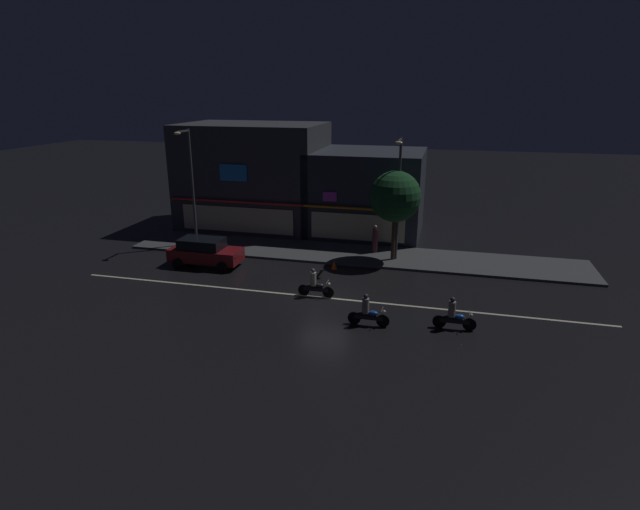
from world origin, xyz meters
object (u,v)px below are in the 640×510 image
streetlamp_mid (398,190)px  motorcycle_following (315,285)px  motorcycle_opposite_lane (368,312)px  pedestrian_on_sidewalk (375,240)px  traffic_cone (334,264)px  motorcycle_lead (454,316)px  parked_car_near_kerb (205,252)px  streetlamp_west (190,179)px

streetlamp_mid → motorcycle_following: bearing=-117.5°
motorcycle_opposite_lane → pedestrian_on_sidewalk: bearing=-80.3°
traffic_cone → motorcycle_opposite_lane: bearing=-66.2°
motorcycle_lead → traffic_cone: (-6.87, 6.50, -0.36)m
traffic_cone → motorcycle_following: bearing=-90.3°
motorcycle_following → pedestrian_on_sidewalk: bearing=75.1°
motorcycle_opposite_lane → motorcycle_following: bearing=-37.3°
motorcycle_following → motorcycle_opposite_lane: 4.14m
parked_car_near_kerb → motorcycle_opposite_lane: size_ratio=2.26×
streetlamp_west → motorcycle_lead: 19.48m
motorcycle_following → motorcycle_opposite_lane: size_ratio=1.00×
traffic_cone → streetlamp_west: bearing=168.1°
traffic_cone → streetlamp_mid: bearing=32.7°
motorcycle_following → traffic_cone: (0.03, 4.37, -0.36)m
pedestrian_on_sidewalk → parked_car_near_kerb: pedestrian_on_sidewalk is taller
pedestrian_on_sidewalk → motorcycle_lead: (4.95, -9.94, -0.33)m
streetlamp_mid → motorcycle_lead: size_ratio=3.89×
streetlamp_west → motorcycle_following: bearing=-32.8°
pedestrian_on_sidewalk → motorcycle_opposite_lane: (1.20, -10.51, -0.33)m
motorcycle_lead → motorcycle_opposite_lane: bearing=9.1°
streetlamp_west → motorcycle_opposite_lane: size_ratio=4.01×
streetlamp_mid → motorcycle_following: 8.32m
streetlamp_mid → motorcycle_opposite_lane: size_ratio=3.89×
motorcycle_lead → parked_car_near_kerb: bearing=-19.2°
streetlamp_mid → pedestrian_on_sidewalk: size_ratio=4.14×
streetlamp_west → pedestrian_on_sidewalk: bearing=6.2°
motorcycle_following → traffic_cone: size_ratio=3.45×
streetlamp_west → parked_car_near_kerb: 5.62m
parked_car_near_kerb → motorcycle_following: size_ratio=2.26×
streetlamp_mid → motorcycle_opposite_lane: 10.01m
pedestrian_on_sidewalk → motorcycle_lead: bearing=166.7°
parked_car_near_kerb → motorcycle_lead: size_ratio=2.26×
motorcycle_lead → motorcycle_following: 7.22m
pedestrian_on_sidewalk → streetlamp_west: bearing=56.3°
pedestrian_on_sidewalk → streetlamp_mid: bearing=-171.0°
pedestrian_on_sidewalk → motorcycle_opposite_lane: pedestrian_on_sidewalk is taller
streetlamp_west → traffic_cone: bearing=-11.9°
parked_car_near_kerb → motorcycle_following: parked_car_near_kerb is taller
motorcycle_lead → traffic_cone: 9.47m
parked_car_near_kerb → motorcycle_opposite_lane: bearing=-28.1°
streetlamp_mid → parked_car_near_kerb: bearing=-162.7°
streetlamp_mid → parked_car_near_kerb: size_ratio=1.72×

